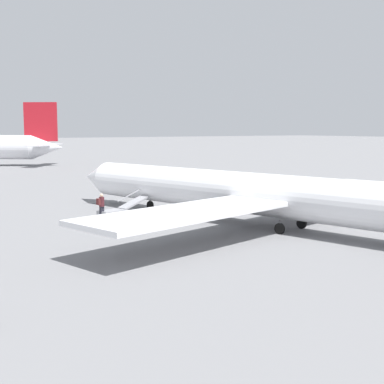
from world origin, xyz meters
The scene contains 4 objects.
ground_plane centered at (0.00, 0.00, 0.00)m, with size 600.00×600.00×0.00m, color slate.
airplane_main centered at (-1.00, -0.24, 2.08)m, with size 35.66×27.81×6.97m.
boarding_stairs centered at (7.76, 5.84, 0.38)m, with size 1.94×4.14×1.72m.
passenger centered at (7.54, 7.06, 1.00)m, with size 0.40×0.56×1.74m.
Camera 1 is at (-26.19, 21.64, 6.21)m, focal length 50.00 mm.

